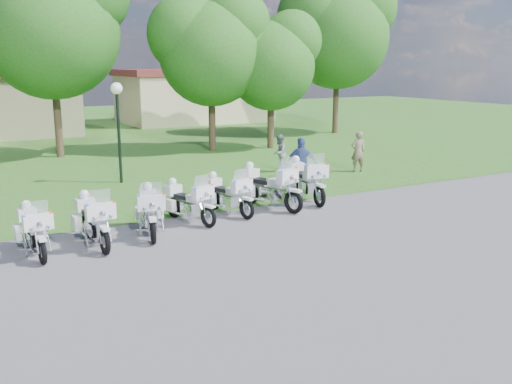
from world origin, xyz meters
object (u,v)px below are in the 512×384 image
lamp_post (117,107)px  bystander_c (301,165)px  motorcycle_0 (33,229)px  motorcycle_6 (305,179)px  motorcycle_5 (268,186)px  bystander_a (358,152)px  motorcycle_2 (150,210)px  motorcycle_3 (187,201)px  bystander_b (279,153)px  motorcycle_1 (93,219)px  motorcycle_4 (227,194)px

lamp_post → bystander_c: 7.24m
motorcycle_0 → motorcycle_6: (8.82, 1.45, 0.11)m
motorcycle_5 → lamp_post: size_ratio=0.65×
motorcycle_0 → bystander_a: bearing=-163.8°
motorcycle_2 → bystander_a: bearing=-142.3°
motorcycle_6 → bystander_c: (0.66, 1.23, 0.26)m
motorcycle_0 → bystander_c: size_ratio=1.11×
motorcycle_0 → motorcycle_2: motorcycle_2 is taller
motorcycle_5 → bystander_a: bystander_a is taller
motorcycle_2 → motorcycle_3: bearing=-139.9°
bystander_a → bystander_b: bystander_a is taller
bystander_c → motorcycle_3: bearing=40.9°
bystander_b → motorcycle_1: bearing=-8.1°
motorcycle_2 → bystander_c: bystander_c is taller
motorcycle_2 → motorcycle_5: (4.18, 0.90, 0.07)m
motorcycle_0 → bystander_b: bystander_b is taller
motorcycle_4 → motorcycle_3: bearing=-1.9°
motorcycle_2 → motorcycle_3: 1.47m
motorcycle_2 → bystander_b: bearing=-126.9°
motorcycle_0 → motorcycle_1: size_ratio=0.93×
motorcycle_4 → bystander_c: (3.73, 1.53, 0.35)m
motorcycle_1 → bystander_b: bearing=-147.8°
motorcycle_1 → motorcycle_4: (4.31, 1.10, -0.03)m
bystander_a → bystander_c: bearing=39.2°
motorcycle_3 → lamp_post: 6.80m
motorcycle_2 → motorcycle_4: motorcycle_2 is taller
motorcycle_3 → bystander_c: size_ratio=1.10×
motorcycle_6 → bystander_a: 5.82m
motorcycle_2 → motorcycle_6: (5.81, 1.19, 0.06)m
motorcycle_1 → bystander_b: (9.31, 6.22, 0.14)m
motorcycle_6 → bystander_b: 5.19m
motorcycle_0 → motorcycle_6: size_ratio=0.85×
motorcycle_0 → motorcycle_4: motorcycle_4 is taller
bystander_c → motorcycle_6: bearing=83.6°
lamp_post → bystander_a: bearing=-15.4°
motorcycle_6 → bystander_b: motorcycle_6 is taller
motorcycle_0 → bystander_a: bystander_a is taller
bystander_a → bystander_b: bearing=-14.8°
motorcycle_1 → bystander_c: bearing=-163.4°
motorcycle_4 → motorcycle_2: bearing=5.1°
motorcycle_2 → motorcycle_4: size_ratio=1.04×
lamp_post → bystander_b: (6.51, -1.01, -2.11)m
motorcycle_6 → bystander_b: size_ratio=1.59×
motorcycle_4 → lamp_post: size_ratio=0.57×
bystander_a → motorcycle_4: bearing=37.8°
motorcycle_4 → bystander_c: bearing=-170.5°
motorcycle_3 → motorcycle_6: (4.48, 0.57, 0.10)m
motorcycle_3 → motorcycle_5: bearing=169.2°
motorcycle_1 → bystander_a: size_ratio=1.35×
motorcycle_4 → lamp_post: lamp_post is taller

